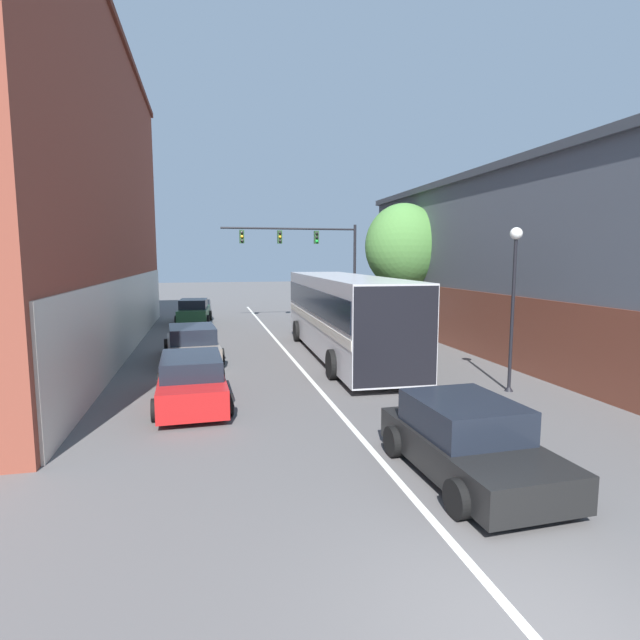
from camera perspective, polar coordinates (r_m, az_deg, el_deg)
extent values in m
plane|color=#565454|center=(6.66, 23.38, -30.45)|extent=(160.00, 160.00, 0.00)
cube|color=silver|center=(20.27, -3.32, -4.27)|extent=(0.14, 42.83, 0.01)
cube|color=brown|center=(23.95, -29.26, 12.81)|extent=(6.50, 25.98, 13.49)
cube|color=beige|center=(23.25, -20.90, 0.72)|extent=(0.24, 25.46, 3.20)
cube|color=brown|center=(25.56, -30.27, 27.64)|extent=(6.77, 26.23, 0.30)
cube|color=#4C515B|center=(23.24, 28.75, 5.70)|extent=(9.22, 25.97, 7.56)
cube|color=brown|center=(20.68, 18.85, -0.71)|extent=(0.24, 25.45, 2.65)
cube|color=#393D44|center=(23.49, 29.29, 14.58)|extent=(9.59, 26.23, 0.30)
cube|color=#B7B7BC|center=(20.39, 2.71, 0.76)|extent=(2.95, 12.55, 3.04)
cube|color=black|center=(20.34, 2.72, 2.29)|extent=(2.99, 12.30, 0.97)
cube|color=beige|center=(20.42, 2.71, 0.08)|extent=(2.99, 12.42, 0.30)
cube|color=black|center=(14.49, 8.66, -1.92)|extent=(2.54, 0.13, 2.92)
cylinder|color=black|center=(24.06, -2.61, -1.26)|extent=(0.33, 1.01, 1.00)
cylinder|color=black|center=(24.59, 3.52, -1.08)|extent=(0.33, 1.01, 1.00)
cylinder|color=black|center=(16.57, 1.46, -5.09)|extent=(0.33, 1.01, 1.00)
cylinder|color=black|center=(17.34, 10.07, -4.65)|extent=(0.33, 1.01, 1.00)
cube|color=black|center=(9.82, 16.71, -14.24)|extent=(1.98, 4.10, 0.61)
cube|color=black|center=(9.81, 16.09, -10.45)|extent=(1.77, 2.16, 0.61)
cylinder|color=black|center=(10.50, 8.42, -13.57)|extent=(0.24, 0.63, 0.62)
cylinder|color=black|center=(11.35, 17.49, -12.21)|extent=(0.24, 0.63, 0.62)
cylinder|color=black|center=(8.45, 15.54, -19.08)|extent=(0.24, 0.63, 0.62)
cylinder|color=black|center=(9.49, 25.94, -16.53)|extent=(0.24, 0.63, 0.62)
cube|color=slate|center=(20.43, -14.39, -3.07)|extent=(2.22, 4.80, 0.58)
cube|color=black|center=(20.11, -14.40, -1.54)|extent=(1.89, 2.55, 0.60)
cylinder|color=black|center=(21.86, -17.10, -2.90)|extent=(0.27, 0.66, 0.64)
cylinder|color=black|center=(21.95, -12.08, -2.70)|extent=(0.27, 0.66, 0.64)
cylinder|color=black|center=(19.01, -17.03, -4.36)|extent=(0.27, 0.66, 0.64)
cylinder|color=black|center=(19.11, -11.25, -4.13)|extent=(0.27, 0.66, 0.64)
cube|color=#285633|center=(31.83, -14.20, 0.66)|extent=(1.98, 4.21, 0.75)
cube|color=black|center=(31.56, -14.27, 1.80)|extent=(1.71, 2.24, 0.56)
cylinder|color=black|center=(33.20, -15.52, 0.47)|extent=(0.26, 0.63, 0.62)
cylinder|color=black|center=(33.05, -12.46, 0.53)|extent=(0.26, 0.63, 0.62)
cylinder|color=black|center=(30.69, -16.04, -0.07)|extent=(0.26, 0.63, 0.62)
cylinder|color=black|center=(30.52, -12.73, -0.01)|extent=(0.26, 0.63, 0.62)
cube|color=red|center=(14.40, -14.43, -7.13)|extent=(1.86, 4.71, 0.71)
cube|color=black|center=(14.04, -14.49, -4.96)|extent=(1.65, 2.47, 0.50)
cylinder|color=black|center=(15.88, -17.67, -6.76)|extent=(0.24, 0.58, 0.57)
cylinder|color=black|center=(15.88, -11.25, -6.56)|extent=(0.24, 0.58, 0.57)
cylinder|color=black|center=(13.10, -18.25, -9.74)|extent=(0.24, 0.58, 0.57)
cylinder|color=black|center=(13.10, -10.41, -9.48)|extent=(0.24, 0.58, 0.57)
cylinder|color=black|center=(32.42, 3.98, 5.42)|extent=(0.18, 0.18, 6.10)
cylinder|color=black|center=(31.49, -3.48, 10.38)|extent=(8.46, 0.12, 0.12)
cube|color=#234723|center=(31.79, -0.42, 9.43)|extent=(0.28, 0.24, 0.80)
sphere|color=black|center=(31.65, -0.37, 9.88)|extent=(0.18, 0.18, 0.18)
sphere|color=black|center=(31.64, -0.36, 9.44)|extent=(0.18, 0.18, 0.18)
sphere|color=green|center=(31.63, -0.36, 8.99)|extent=(0.18, 0.18, 0.18)
cube|color=#234723|center=(31.37, -4.63, 9.43)|extent=(0.28, 0.24, 0.80)
sphere|color=black|center=(31.23, -4.60, 9.90)|extent=(0.18, 0.18, 0.18)
sphere|color=orange|center=(31.22, -4.59, 9.45)|extent=(0.18, 0.18, 0.18)
sphere|color=black|center=(31.21, -4.59, 8.99)|extent=(0.18, 0.18, 0.18)
cube|color=#234723|center=(31.11, -8.93, 9.39)|extent=(0.28, 0.24, 0.80)
sphere|color=black|center=(30.98, -8.92, 9.86)|extent=(0.18, 0.18, 0.18)
sphere|color=orange|center=(30.96, -8.91, 9.40)|extent=(0.18, 0.18, 0.18)
sphere|color=black|center=(30.95, -8.90, 8.94)|extent=(0.18, 0.18, 0.18)
cone|color=black|center=(16.24, 20.77, -7.26)|extent=(0.26, 0.26, 0.20)
cylinder|color=black|center=(15.86, 21.12, 0.44)|extent=(0.10, 0.10, 4.58)
sphere|color=white|center=(15.78, 21.51, 9.18)|extent=(0.36, 0.36, 0.36)
cylinder|color=#3D2D1E|center=(26.40, 9.35, 1.49)|extent=(0.22, 0.22, 2.92)
ellipsoid|color=#4C843D|center=(26.29, 9.49, 8.32)|extent=(3.96, 3.56, 4.36)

